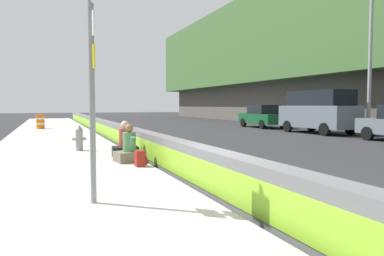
{
  "coord_description": "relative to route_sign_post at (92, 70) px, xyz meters",
  "views": [
    {
      "loc": [
        -6.33,
        2.94,
        1.69
      ],
      "look_at": [
        4.91,
        -1.46,
        0.95
      ],
      "focal_mm": 34.63,
      "sensor_mm": 36.0,
      "label": 1
    }
  ],
  "objects": [
    {
      "name": "seated_person_foreground",
      "position": [
        4.08,
        -1.42,
        -1.77
      ],
      "size": [
        0.74,
        0.84,
        1.04
      ],
      "color": "#706651",
      "rests_on": "sidewalk_strip"
    },
    {
      "name": "fire_hydrant",
      "position": [
        7.17,
        -0.34,
        -1.65
      ],
      "size": [
        0.26,
        0.46,
        0.88
      ],
      "color": "gray",
      "rests_on": "sidewalk_strip"
    },
    {
      "name": "route_sign_post",
      "position": [
        0.0,
        0.0,
        0.0
      ],
      "size": [
        0.44,
        0.09,
        3.6
      ],
      "color": "gray",
      "rests_on": "sidewalk_strip"
    },
    {
      "name": "jersey_barrier",
      "position": [
        0.35,
        -2.27,
        -1.81
      ],
      "size": [
        76.0,
        0.45,
        0.85
      ],
      "color": "slate",
      "rests_on": "ground_plane"
    },
    {
      "name": "seated_person_middle",
      "position": [
        5.2,
        -1.52,
        -1.76
      ],
      "size": [
        0.73,
        0.84,
        1.08
      ],
      "color": "black",
      "rests_on": "sidewalk_strip"
    },
    {
      "name": "construction_barrel",
      "position": [
        20.34,
        1.09,
        -1.61
      ],
      "size": [
        0.54,
        0.54,
        0.95
      ],
      "color": "orange",
      "rests_on": "sidewalk_strip"
    },
    {
      "name": "ground_plane",
      "position": [
        0.35,
        -2.28,
        -2.23
      ],
      "size": [
        160.0,
        160.0,
        0.0
      ],
      "primitive_type": "plane",
      "color": "#2B2B2D",
      "rests_on": "ground"
    },
    {
      "name": "street_lamp",
      "position": [
        9.52,
        -15.46,
        2.8
      ],
      "size": [
        0.44,
        3.01,
        8.33
      ],
      "color": "#9E9EA3",
      "rests_on": "ground_plane"
    },
    {
      "name": "sidewalk_strip",
      "position": [
        0.35,
        0.37,
        -2.16
      ],
      "size": [
        80.0,
        4.4,
        0.14
      ],
      "primitive_type": "cube",
      "color": "#B5B2A8",
      "rests_on": "ground_plane"
    },
    {
      "name": "parked_car_fourth",
      "position": [
        17.95,
        -14.44,
        -1.37
      ],
      "size": [
        4.56,
        2.07,
        1.71
      ],
      "color": "#145128",
      "rests_on": "ground_plane"
    },
    {
      "name": "backpack",
      "position": [
        3.2,
        -1.51,
        -1.9
      ],
      "size": [
        0.32,
        0.28,
        0.4
      ],
      "color": "maroon",
      "rests_on": "sidewalk_strip"
    },
    {
      "name": "parked_car_third",
      "position": [
        11.86,
        -14.44,
        -0.88
      ],
      "size": [
        5.14,
        2.18,
        2.56
      ],
      "color": "slate",
      "rests_on": "ground_plane"
    }
  ]
}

